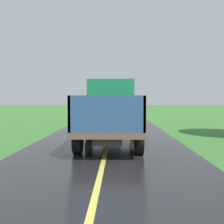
% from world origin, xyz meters
% --- Properties ---
extents(banana_truck_near, '(2.38, 5.82, 2.80)m').
position_xyz_m(banana_truck_near, '(0.10, 11.40, 1.48)').
color(banana_truck_near, '#2D2D30').
rests_on(banana_truck_near, road_surface).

